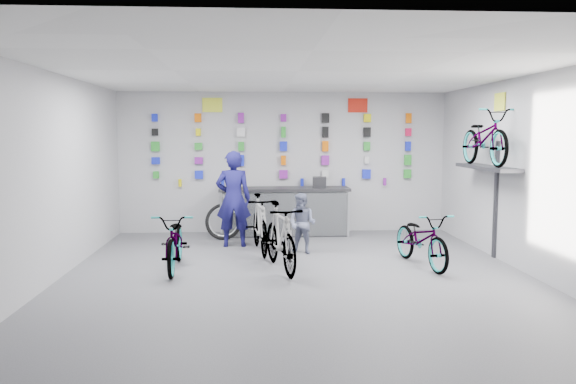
{
  "coord_description": "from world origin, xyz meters",
  "views": [
    {
      "loc": [
        -0.64,
        -8.05,
        2.13
      ],
      "look_at": [
        -0.06,
        1.4,
        1.13
      ],
      "focal_mm": 35.0,
      "sensor_mm": 36.0,
      "label": 1
    }
  ],
  "objects": [
    {
      "name": "counter",
      "position": [
        0.0,
        3.54,
        0.49
      ],
      "size": [
        2.7,
        0.66,
        1.0
      ],
      "color": "black",
      "rests_on": "floor"
    },
    {
      "name": "clerk",
      "position": [
        -1.02,
        2.44,
        0.9
      ],
      "size": [
        0.66,
        0.43,
        1.8
      ],
      "primitive_type": "imported",
      "rotation": [
        0.0,
        0.0,
        3.14
      ],
      "color": "#141250",
      "rests_on": "floor"
    },
    {
      "name": "bike_right",
      "position": [
        2.05,
        0.67,
        0.44
      ],
      "size": [
        0.9,
        1.77,
        0.88
      ],
      "primitive_type": "imported",
      "rotation": [
        0.0,
        0.0,
        0.19
      ],
      "color": "gray",
      "rests_on": "floor"
    },
    {
      "name": "bike_left",
      "position": [
        -1.86,
        0.66,
        0.46
      ],
      "size": [
        0.67,
        1.76,
        0.92
      ],
      "primitive_type": "imported",
      "rotation": [
        0.0,
        0.0,
        0.04
      ],
      "color": "gray",
      "rests_on": "floor"
    },
    {
      "name": "bike_service",
      "position": [
        -0.53,
        1.84,
        0.52
      ],
      "size": [
        0.69,
        1.77,
        1.04
      ],
      "primitive_type": "imported",
      "rotation": [
        0.0,
        0.0,
        0.12
      ],
      "color": "gray",
      "rests_on": "floor"
    },
    {
      "name": "bike_center",
      "position": [
        -0.23,
        0.5,
        0.53
      ],
      "size": [
        0.84,
        1.81,
        1.05
      ],
      "primitive_type": "imported",
      "rotation": [
        0.0,
        0.0,
        0.2
      ],
      "color": "gray",
      "rests_on": "floor"
    },
    {
      "name": "sign_side",
      "position": [
        3.48,
        1.2,
        2.65
      ],
      "size": [
        0.02,
        0.4,
        0.3
      ],
      "primitive_type": "cube",
      "color": "#E3EF37",
      "rests_on": "wall_right"
    },
    {
      "name": "sign_left",
      "position": [
        -1.5,
        3.98,
        2.72
      ],
      "size": [
        0.42,
        0.02,
        0.3
      ],
      "primitive_type": "cube",
      "color": "#E3EF37",
      "rests_on": "wall_back"
    },
    {
      "name": "wall_left",
      "position": [
        -3.5,
        0.0,
        1.5
      ],
      "size": [
        0.0,
        8.0,
        8.0
      ],
      "primitive_type": "plane",
      "rotation": [
        1.57,
        0.0,
        1.57
      ],
      "color": "#B1B1B4",
      "rests_on": "floor"
    },
    {
      "name": "wall_right",
      "position": [
        3.5,
        0.0,
        1.5
      ],
      "size": [
        0.0,
        8.0,
        8.0
      ],
      "primitive_type": "plane",
      "rotation": [
        1.57,
        0.0,
        -1.57
      ],
      "color": "#B1B1B4",
      "rests_on": "floor"
    },
    {
      "name": "spare_wheel",
      "position": [
        -1.25,
        3.17,
        0.36
      ],
      "size": [
        0.77,
        0.38,
        0.73
      ],
      "rotation": [
        0.0,
        0.0,
        -0.11
      ],
      "color": "black",
      "rests_on": "floor"
    },
    {
      "name": "sign_right",
      "position": [
        1.6,
        3.98,
        2.72
      ],
      "size": [
        0.42,
        0.02,
        0.3
      ],
      "primitive_type": "cube",
      "color": "red",
      "rests_on": "wall_back"
    },
    {
      "name": "wall_bracket",
      "position": [
        3.33,
        1.2,
        1.46
      ],
      "size": [
        0.39,
        1.9,
        2.0
      ],
      "color": "#333338",
      "rests_on": "wall_right"
    },
    {
      "name": "ceiling",
      "position": [
        0.0,
        0.0,
        3.0
      ],
      "size": [
        8.0,
        8.0,
        0.0
      ],
      "primitive_type": "plane",
      "rotation": [
        3.14,
        0.0,
        0.0
      ],
      "color": "white",
      "rests_on": "wall_back"
    },
    {
      "name": "bike_wall",
      "position": [
        3.25,
        1.2,
        2.05
      ],
      "size": [
        0.63,
        1.8,
        0.95
      ],
      "primitive_type": "imported",
      "color": "gray",
      "rests_on": "wall_bracket"
    },
    {
      "name": "merch_wall",
      "position": [
        0.08,
        3.93,
        1.79
      ],
      "size": [
        5.56,
        0.08,
        1.56
      ],
      "color": "green",
      "rests_on": "wall_back"
    },
    {
      "name": "floor",
      "position": [
        0.0,
        0.0,
        0.0
      ],
      "size": [
        8.0,
        8.0,
        0.0
      ],
      "primitive_type": "plane",
      "color": "#4C4D51",
      "rests_on": "ground"
    },
    {
      "name": "wall_front",
      "position": [
        0.0,
        -4.0,
        1.5
      ],
      "size": [
        7.0,
        0.0,
        7.0
      ],
      "primitive_type": "plane",
      "rotation": [
        -1.57,
        0.0,
        0.0
      ],
      "color": "#B1B1B4",
      "rests_on": "floor"
    },
    {
      "name": "wall_back",
      "position": [
        0.0,
        4.0,
        1.5
      ],
      "size": [
        7.0,
        0.0,
        7.0
      ],
      "primitive_type": "plane",
      "rotation": [
        1.57,
        0.0,
        0.0
      ],
      "color": "#B1B1B4",
      "rests_on": "floor"
    },
    {
      "name": "customer",
      "position": [
        0.22,
        1.72,
        0.54
      ],
      "size": [
        0.66,
        0.62,
        1.08
      ],
      "primitive_type": "imported",
      "rotation": [
        0.0,
        0.0,
        -0.53
      ],
      "color": "slate",
      "rests_on": "floor"
    },
    {
      "name": "register",
      "position": [
        0.73,
        3.55,
        1.11
      ],
      "size": [
        0.31,
        0.33,
        0.22
      ],
      "primitive_type": "cube",
      "rotation": [
        0.0,
        0.0,
        -0.12
      ],
      "color": "black",
      "rests_on": "counter"
    }
  ]
}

